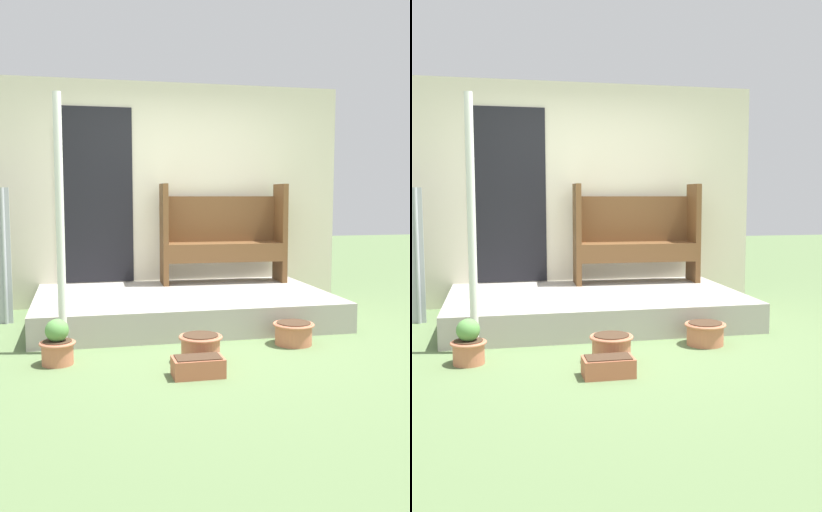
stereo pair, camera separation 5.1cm
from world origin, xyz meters
The scene contains 9 objects.
ground_plane centered at (0.00, 0.00, 0.00)m, with size 24.00×24.00×0.00m, color #5B7547.
porch_slab centered at (-0.03, 0.93, 0.14)m, with size 3.00×1.86×0.28m.
house_wall centered at (-0.07, 1.88, 1.30)m, with size 4.20×0.08×2.60m.
support_post centered at (-1.22, -0.09, 1.06)m, with size 0.07×0.07×2.11m.
bench centered at (0.56, 1.59, 0.86)m, with size 1.45×0.45×1.14m.
flower_pot_left centered at (-1.26, -0.40, 0.15)m, with size 0.28×0.28×0.36m.
flower_pot_middle centered at (-0.17, -0.58, 0.12)m, with size 0.35×0.35×0.22m.
flower_pot_right centered at (0.73, -0.24, 0.11)m, with size 0.36×0.36×0.20m.
planter_box_rect centered at (-0.26, -0.92, 0.07)m, with size 0.37×0.22×0.15m.
Camera 1 is at (-1.08, -4.83, 1.30)m, focal length 40.00 mm.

